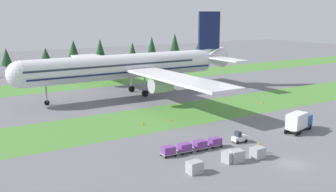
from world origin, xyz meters
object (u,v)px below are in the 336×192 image
Objects in this scene: uld_container_2 at (230,157)px; uld_container_3 at (236,156)px; cargo_dolly_lead at (215,142)px; taxiway_marker_1 at (171,119)px; taxiway_marker_2 at (143,123)px; catering_truck at (299,121)px; uld_container_0 at (195,167)px; uld_container_1 at (258,153)px; cargo_dolly_second at (200,144)px; baggage_tug at (239,138)px; cargo_dolly_fourth at (168,150)px; taxiway_marker_0 at (262,103)px; airliner at (130,66)px; cargo_dolly_third at (185,147)px; ground_crew_marshaller at (259,147)px.

uld_container_2 is 1.00× the size of uld_container_3.
cargo_dolly_lead is 3.69× the size of taxiway_marker_1.
taxiway_marker_2 is (-3.50, 17.75, -0.61)m from cargo_dolly_lead.
uld_container_0 is (-27.68, -5.85, -1.12)m from catering_truck.
cargo_dolly_second is at bearing 124.38° from uld_container_1.
cargo_dolly_second is (-7.92, 0.36, 0.10)m from baggage_tug.
taxiway_marker_1 is at bearing 149.09° from cargo_dolly_fourth.
uld_container_0 is at bearing -178.34° from uld_container_3.
cargo_dolly_fourth is at bearing 134.66° from uld_container_3.
uld_container_3 is (-1.53, -6.85, -0.04)m from cargo_dolly_lead.
uld_container_1 is (-16.26, -6.15, -1.12)m from catering_truck.
taxiway_marker_0 is at bearing 38.47° from uld_container_2.
uld_container_1 is 3.26× the size of taxiway_marker_2.
uld_container_2 is (-9.97, -51.36, -6.93)m from airliner.
airliner is 123.14× the size of taxiway_marker_1.
taxiway_marker_1 is at bearing 174.17° from cargo_dolly_lead.
cargo_dolly_third is 1.13× the size of uld_container_3.
uld_container_1 is (2.24, -7.37, -0.09)m from cargo_dolly_lead.
uld_container_3 is (7.16, -7.25, -0.04)m from cargo_dolly_fourth.
uld_container_3 is 24.62m from taxiway_marker_1.
cargo_dolly_second is 1.00× the size of cargo_dolly_fourth.
cargo_dolly_lead is (-7.57, -44.95, -6.85)m from airliner.
taxiway_marker_1 reaches higher than taxiway_marker_0.
uld_container_3 is (0.86, -0.44, 0.04)m from uld_container_2.
ground_crew_marshaller is at bearing 65.91° from cargo_dolly_fourth.
cargo_dolly_third is 3.69× the size of taxiway_marker_1.
cargo_dolly_lead is 17.62m from taxiway_marker_1.
cargo_dolly_second is 9.13m from ground_crew_marshaller.
taxiway_marker_0 is 32.87m from taxiway_marker_2.
cargo_dolly_lead is at bearing 170.29° from airliner.
cargo_dolly_fourth is at bearing 159.80° from airliner.
cargo_dolly_fourth is 1.13× the size of uld_container_3.
taxiway_marker_2 is (-5.74, 25.12, -0.53)m from uld_container_1.
uld_container_3 reaches higher than ground_crew_marshaller.
cargo_dolly_fourth is at bearing 144.60° from uld_container_1.
uld_container_3 is 24.69m from taxiway_marker_2.
cargo_dolly_third is (-13.37, -44.69, -6.85)m from airliner.
ground_crew_marshaller is 0.87× the size of uld_container_0.
taxiway_marker_0 is (27.11, 26.18, -0.53)m from uld_container_1.
catering_truck is at bearing -155.61° from ground_crew_marshaller.
uld_container_1 reaches higher than cargo_dolly_second.
baggage_tug is at bearing 176.61° from airliner.
uld_container_1 is 1.00× the size of uld_container_3.
taxiway_marker_0 is 0.97× the size of taxiway_marker_1.
cargo_dolly_third is at bearing -90.00° from baggage_tug.
airliner reaches higher than catering_truck.
uld_container_1 is (5.13, -7.50, -0.09)m from cargo_dolly_second.
cargo_dolly_fourth is (-2.90, 0.13, 0.00)m from cargo_dolly_third.
ground_crew_marshaller is (12.61, -6.34, 0.03)m from cargo_dolly_fourth.
uld_container_0 is at bearing -102.87° from taxiway_marker_2.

